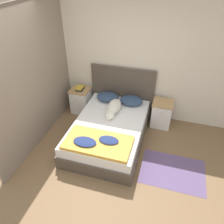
{
  "coord_description": "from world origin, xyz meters",
  "views": [
    {
      "loc": [
        1.07,
        -2.14,
        3.06
      ],
      "look_at": [
        0.06,
        1.24,
        0.55
      ],
      "focal_mm": 35.0,
      "sensor_mm": 36.0,
      "label": 1
    }
  ],
  "objects": [
    {
      "name": "wall_side_left",
      "position": [
        -1.29,
        1.05,
        1.27
      ],
      "size": [
        0.06,
        3.1,
        2.55
      ],
      "color": "gray",
      "rests_on": "ground_plane"
    },
    {
      "name": "book_stack",
      "position": [
        -0.88,
        1.83,
        0.62
      ],
      "size": [
        0.17,
        0.25,
        0.06
      ],
      "color": "#232328",
      "rests_on": "nightstand_left"
    },
    {
      "name": "wall_back",
      "position": [
        0.0,
        2.13,
        1.27
      ],
      "size": [
        9.0,
        0.06,
        2.55
      ],
      "color": "beige",
      "rests_on": "ground_plane"
    },
    {
      "name": "pillow_right",
      "position": [
        0.33,
        1.8,
        0.53
      ],
      "size": [
        0.5,
        0.38,
        0.16
      ],
      "color": "navy",
      "rests_on": "bed"
    },
    {
      "name": "quilt",
      "position": [
        0.05,
        0.39,
        0.49
      ],
      "size": [
        1.15,
        0.62,
        0.11
      ],
      "color": "gold",
      "rests_on": "bed"
    },
    {
      "name": "nightstand_left",
      "position": [
        -0.88,
        1.83,
        0.29
      ],
      "size": [
        0.43,
        0.42,
        0.59
      ],
      "color": "white",
      "rests_on": "ground_plane"
    },
    {
      "name": "ground_plane",
      "position": [
        0.0,
        0.0,
        0.0
      ],
      "size": [
        16.0,
        16.0,
        0.0
      ],
      "primitive_type": "plane",
      "color": "brown"
    },
    {
      "name": "nightstand_right",
      "position": [
        1.01,
        1.83,
        0.29
      ],
      "size": [
        0.43,
        0.42,
        0.59
      ],
      "color": "white",
      "rests_on": "ground_plane"
    },
    {
      "name": "pillow_left",
      "position": [
        -0.21,
        1.8,
        0.53
      ],
      "size": [
        0.5,
        0.38,
        0.16
      ],
      "color": "navy",
      "rests_on": "bed"
    },
    {
      "name": "bed",
      "position": [
        0.06,
        1.04,
        0.22
      ],
      "size": [
        1.36,
        2.0,
        0.45
      ],
      "color": "#4C4238",
      "rests_on": "ground_plane"
    },
    {
      "name": "dog",
      "position": [
        0.05,
        1.39,
        0.55
      ],
      "size": [
        0.26,
        0.75,
        0.21
      ],
      "color": "silver",
      "rests_on": "bed"
    },
    {
      "name": "headboard",
      "position": [
        0.06,
        2.06,
        0.6
      ],
      "size": [
        1.44,
        0.06,
        1.15
      ],
      "color": "#4C4238",
      "rests_on": "ground_plane"
    },
    {
      "name": "rug",
      "position": [
        1.37,
        0.56,
        0.0
      ],
      "size": [
        1.1,
        0.8,
        0.0
      ],
      "color": "#604C75",
      "rests_on": "ground_plane"
    }
  ]
}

